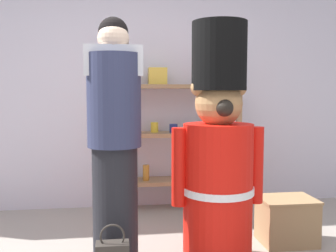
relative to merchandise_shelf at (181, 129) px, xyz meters
name	(u,v)px	position (x,y,z in m)	size (l,w,h in m)	color
back_wall	(139,86)	(-0.42, 0.22, 0.46)	(6.40, 0.12, 2.60)	silver
merchandise_shelf	(181,129)	(0.00, 0.00, 0.00)	(1.19, 0.35, 1.66)	#93704C
teddy_bear_guard	(218,158)	(0.05, -1.32, -0.08)	(0.67, 0.52, 1.72)	red
person_shopper	(115,144)	(-0.69, -1.38, 0.04)	(0.38, 0.36, 1.73)	black
display_crate	(287,220)	(0.70, -1.06, -0.66)	(0.44, 0.35, 0.37)	#9E7A51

